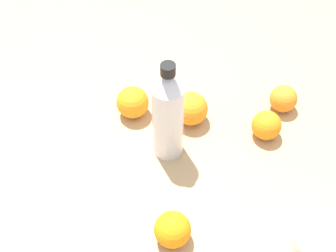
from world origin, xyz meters
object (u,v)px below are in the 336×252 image
orange_2 (191,109)px  ceramic_bowl (325,242)px  orange_3 (283,99)px  orange_0 (173,230)px  orange_1 (266,125)px  orange_4 (133,102)px  water_bottle (168,114)px

orange_2 → ceramic_bowl: 0.40m
orange_2 → orange_3: bearing=28.7°
orange_0 → orange_1: 0.34m
orange_2 → orange_4: bearing=-170.1°
water_bottle → orange_0: water_bottle is taller
orange_1 → orange_2: (-0.17, -0.01, 0.01)m
ceramic_bowl → water_bottle: bearing=160.3°
orange_0 → ceramic_bowl: size_ratio=0.58×
orange_1 → orange_3: bearing=77.0°
orange_0 → ceramic_bowl: bearing=15.4°
orange_3 → ceramic_bowl: size_ratio=0.54×
orange_0 → orange_2: bearing=100.6°
orange_1 → orange_4: (-0.31, -0.04, 0.00)m
water_bottle → ceramic_bowl: size_ratio=2.08×
orange_1 → orange_2: orange_2 is taller
orange_0 → orange_3: 0.43m
water_bottle → orange_1: (0.20, 0.11, -0.08)m
orange_1 → orange_2: 0.17m
orange_4 → ceramic_bowl: bearing=-23.4°
ceramic_bowl → orange_2: bearing=145.8°
orange_3 → orange_4: orange_4 is taller
orange_2 → water_bottle: bearing=-102.4°
ceramic_bowl → orange_1: bearing=123.7°
orange_1 → orange_3: size_ratio=1.04×
orange_1 → orange_2: bearing=-176.2°
orange_3 → orange_4: bearing=-158.4°
orange_0 → orange_4: orange_4 is taller
orange_0 → orange_2: 0.31m
water_bottle → orange_1: 0.24m
orange_3 → orange_2: bearing=-151.3°
water_bottle → orange_0: size_ratio=3.56×
orange_1 → ceramic_bowl: size_ratio=0.55×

